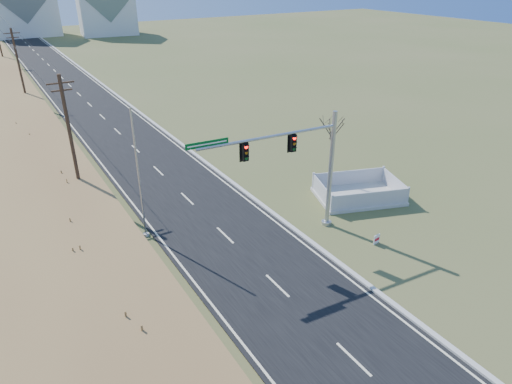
{
  "coord_description": "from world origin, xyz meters",
  "views": [
    {
      "loc": [
        -11.25,
        -18.25,
        15.48
      ],
      "look_at": [
        1.42,
        2.54,
        3.4
      ],
      "focal_mm": 32.0,
      "sensor_mm": 36.0,
      "label": 1
    }
  ],
  "objects_px": {
    "flagpole": "(140,188)",
    "bare_tree": "(333,127)",
    "traffic_signal_mast": "(306,164)",
    "fence_enclosure": "(358,194)",
    "open_sign": "(377,239)"
  },
  "relations": [
    {
      "from": "traffic_signal_mast",
      "to": "open_sign",
      "type": "height_order",
      "value": "traffic_signal_mast"
    },
    {
      "from": "traffic_signal_mast",
      "to": "fence_enclosure",
      "type": "relative_size",
      "value": 1.38
    },
    {
      "from": "flagpole",
      "to": "bare_tree",
      "type": "xyz_separation_m",
      "value": [
        15.21,
        0.26,
        1.21
      ]
    },
    {
      "from": "open_sign",
      "to": "flagpole",
      "type": "distance_m",
      "value": 14.86
    },
    {
      "from": "fence_enclosure",
      "to": "traffic_signal_mast",
      "type": "bearing_deg",
      "value": -146.47
    },
    {
      "from": "flagpole",
      "to": "bare_tree",
      "type": "distance_m",
      "value": 15.26
    },
    {
      "from": "open_sign",
      "to": "flagpole",
      "type": "xyz_separation_m",
      "value": [
        -11.89,
        8.38,
        3.02
      ]
    },
    {
      "from": "bare_tree",
      "to": "traffic_signal_mast",
      "type": "bearing_deg",
      "value": -141.6
    },
    {
      "from": "flagpole",
      "to": "bare_tree",
      "type": "relative_size",
      "value": 1.49
    },
    {
      "from": "fence_enclosure",
      "to": "open_sign",
      "type": "relative_size",
      "value": 11.24
    },
    {
      "from": "traffic_signal_mast",
      "to": "fence_enclosure",
      "type": "distance_m",
      "value": 7.96
    },
    {
      "from": "flagpole",
      "to": "open_sign",
      "type": "bearing_deg",
      "value": -35.15
    },
    {
      "from": "fence_enclosure",
      "to": "open_sign",
      "type": "height_order",
      "value": "fence_enclosure"
    },
    {
      "from": "traffic_signal_mast",
      "to": "flagpole",
      "type": "distance_m",
      "value": 10.17
    },
    {
      "from": "traffic_signal_mast",
      "to": "fence_enclosure",
      "type": "height_order",
      "value": "traffic_signal_mast"
    }
  ]
}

